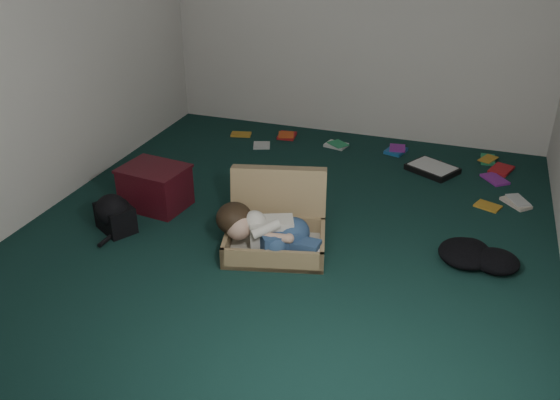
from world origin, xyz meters
The scene contains 11 objects.
floor centered at (0.00, 0.00, 0.00)m, with size 4.50×4.50×0.00m, color #102E29.
wall_back centered at (0.00, 2.25, 1.30)m, with size 4.50×4.50×0.00m, color silver.
wall_front centered at (0.00, -2.25, 1.30)m, with size 4.50×4.50×0.00m, color silver.
wall_left centered at (-2.00, 0.00, 1.30)m, with size 4.50×4.50×0.00m, color silver.
suitcase centered at (-0.02, -0.18, 0.16)m, with size 0.88×0.86×0.53m.
person centered at (-0.02, -0.36, 0.20)m, with size 0.81×0.40×0.33m.
maroon_bin centered at (-1.17, 0.04, 0.18)m, with size 0.57×0.47×0.36m.
backpack centered at (-1.27, -0.41, 0.12)m, with size 0.39×0.31×0.23m, color black, non-canonical shape.
clothing_pile centered at (1.42, 0.04, 0.07)m, with size 0.45×0.37×0.14m, color black, non-canonical shape.
paper_tray centered at (0.95, 1.52, 0.03)m, with size 0.53×0.49×0.06m.
book_scatter centered at (0.60, 1.62, 0.01)m, with size 3.02×1.22×0.02m.
Camera 1 is at (1.26, -3.79, 2.35)m, focal length 38.00 mm.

